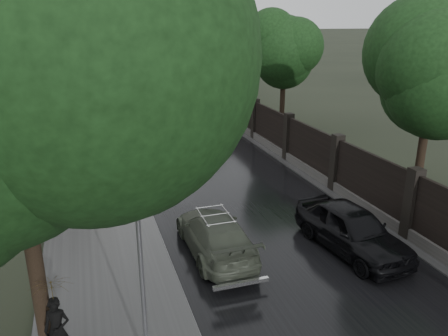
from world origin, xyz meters
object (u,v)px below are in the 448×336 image
Objects in this scene: tree_left_far at (53,53)px; hatchback_left at (155,160)px; volga_sedan at (215,234)px; tree_left_near at (6,82)px; traffic_light at (111,98)px; tree_right_c at (212,46)px; pedestrian_umbrella at (52,297)px; tree_right_b at (284,60)px; car_right_far at (194,117)px; car_right_near at (352,229)px; lamp_post at (141,269)px; tree_right_a at (431,88)px.

tree_left_far reaches higher than hatchback_left.
tree_left_far is 24.88m from volga_sedan.
tree_left_near reaches higher than traffic_light.
tree_right_c reaches higher than hatchback_left.
pedestrian_umbrella is at bearing -111.42° from tree_right_c.
hatchback_left is (-10.45, -24.88, -4.27)m from tree_right_c.
tree_right_b is 1.00× the size of tree_right_c.
tree_left_near reaches higher than tree_right_b.
tree_right_c is 2.80× the size of pedestrian_umbrella.
tree_left_far is at bearing -65.44° from hatchback_left.
tree_left_near reaches higher than car_right_far.
hatchback_left is 0.85× the size of car_right_near.
tree_left_near is at bearing 132.13° from pedestrian_umbrella.
car_right_far is at bearing -1.73° from traffic_light.
traffic_light is 18.98m from volga_sedan.
tree_left_near is at bearing -128.48° from tree_right_b.
car_right_near is (10.11, -25.10, -4.44)m from tree_left_far.
volga_sedan is 19.04m from car_right_far.
tree_right_c is 1.32× the size of car_right_far.
tree_left_far is 17.45m from tree_right_b.
tree_left_far is at bearing 95.21° from lamp_post.
tree_left_far is at bearing 126.47° from traffic_light.
volga_sedan is (-9.88, -1.80, -4.27)m from tree_right_a.
tree_right_b is 1.75× the size of hatchback_left.
tree_right_b reaches higher than car_right_near.
traffic_light reaches higher than hatchback_left.
traffic_light is at bearing 87.32° from lamp_post.
tree_left_near is 1.94× the size of car_right_near.
lamp_post reaches higher than pedestrian_umbrella.
tree_left_near reaches higher than lamp_post.
tree_left_near is at bearing -161.68° from tree_right_a.
pedestrian_umbrella is at bearing -88.48° from tree_left_far.
pedestrian_umbrella is at bearing -126.92° from tree_right_b.
tree_left_near reaches higher than hatchback_left.
tree_left_near is at bearing 145.71° from lamp_post.
car_right_far reaches higher than volga_sedan.
tree_right_c is at bearing 72.92° from car_right_far.
car_right_far is at bearing 154.48° from tree_right_b.
car_right_near is at bearing -107.50° from tree_right_b.
tree_left_far reaches higher than lamp_post.
hatchback_left is (-10.45, 7.12, -4.27)m from tree_right_a.
tree_left_far is 2.96× the size of pedestrian_umbrella.
tree_left_far reaches higher than tree_right_c.
car_right_far is (-5.90, 2.82, -4.21)m from tree_right_b.
car_right_far is at bearing 67.13° from tree_left_near.
car_right_far is at bearing 84.79° from car_right_near.
tree_right_b is at bearing 68.00° from pedestrian_umbrella.
car_right_near reaches higher than car_right_far.
lamp_post is (2.60, -28.50, -2.57)m from tree_left_far.
traffic_light reaches higher than car_right_near.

